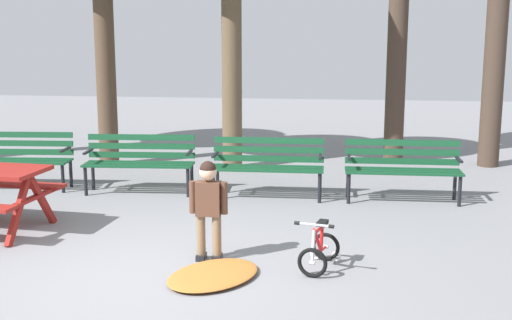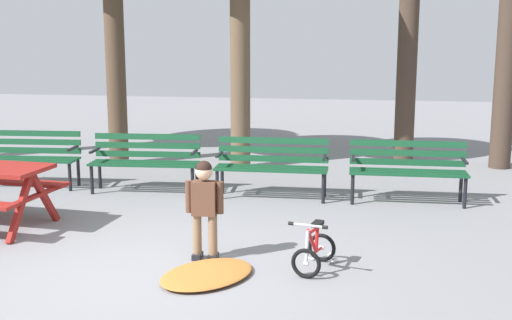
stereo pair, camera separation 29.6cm
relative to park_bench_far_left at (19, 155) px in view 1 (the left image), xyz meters
The scene contains 8 objects.
ground 4.53m from the park_bench_far_left, 49.65° to the right, with size 36.00×36.00×0.00m, color gray.
park_bench_far_left is the anchor object (origin of this frame).
park_bench_left 1.90m from the park_bench_far_left, ahead, with size 1.63×0.57×0.85m.
park_bench_right 3.81m from the park_bench_far_left, ahead, with size 1.61×0.49×0.85m.
park_bench_far_right 5.70m from the park_bench_far_left, ahead, with size 1.61×0.50×0.85m.
child_standing 4.51m from the park_bench_far_left, 38.90° to the right, with size 0.40×0.18×1.05m.
kids_bicycle 5.52m from the park_bench_far_left, 32.30° to the right, with size 0.46×0.61×0.54m.
leaf_pile 4.97m from the park_bench_far_left, 42.46° to the right, with size 1.04×0.73×0.07m, color #B26B2D.
Camera 1 is at (1.94, -5.87, 2.32)m, focal length 46.43 mm.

